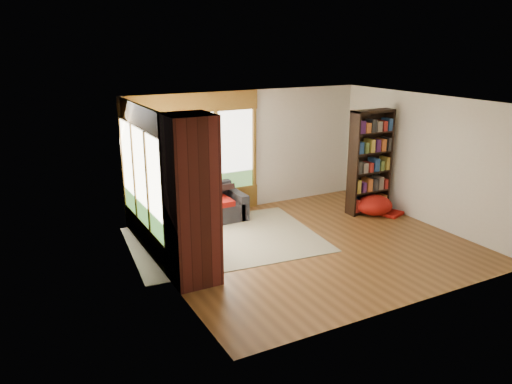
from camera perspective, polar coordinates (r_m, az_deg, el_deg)
name	(u,v)px	position (r m, az deg, el deg)	size (l,w,h in m)	color
floor	(310,244)	(9.28, 6.16, -5.97)	(5.50, 5.50, 0.00)	brown
ceiling	(314,102)	(8.62, 6.70, 10.19)	(5.50, 5.50, 0.00)	white
wall_back	(247,150)	(10.95, -0.98, 4.80)	(5.50, 0.04, 2.60)	silver
wall_front	(417,219)	(7.04, 17.94, -2.91)	(5.50, 0.04, 2.60)	silver
wall_left	(161,198)	(7.70, -10.76, -0.70)	(0.04, 5.00, 2.60)	silver
wall_right	(425,160)	(10.62, 18.79, 3.52)	(0.04, 5.00, 2.60)	silver
windows_back	(197,154)	(10.44, -6.80, 4.36)	(2.82, 0.10, 1.90)	brown
windows_left	(141,177)	(8.80, -12.97, 1.71)	(0.10, 2.62, 1.90)	brown
roller_blind	(129,145)	(9.51, -14.31, 5.20)	(0.03, 0.72, 0.90)	#839E5E
brick_chimney	(191,201)	(7.49, -7.39, -1.04)	(0.70, 0.70, 2.60)	#471914
sectional_sofa	(177,218)	(9.78, -9.04, -2.98)	(2.20, 2.20, 0.80)	black
area_rug	(225,239)	(9.45, -3.59, -5.43)	(3.47, 2.65, 0.01)	beige
bookshelf	(370,162)	(10.91, 12.91, 3.33)	(0.96, 0.32, 2.23)	black
pouf	(374,204)	(11.02, 13.33, -1.39)	(0.78, 0.78, 0.42)	#9B1008
dog_tan	(189,191)	(9.84, -7.63, 0.11)	(0.97, 0.90, 0.47)	brown
dog_brindle	(163,204)	(9.15, -10.54, -1.37)	(0.87, 0.95, 0.46)	#3F2517
throw_pillows	(175,192)	(9.77, -9.24, -0.05)	(1.98, 1.68, 0.45)	black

